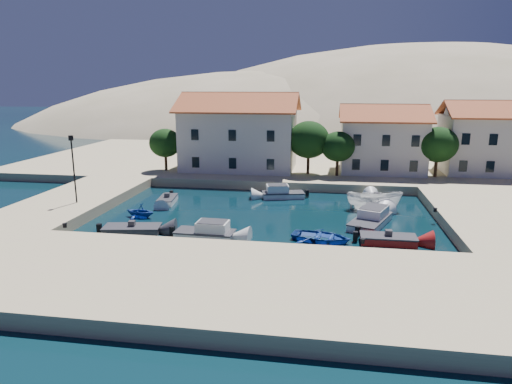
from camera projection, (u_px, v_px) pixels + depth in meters
ground at (247, 254)px, 32.15m from camera, size 400.00×400.00×0.00m
quay_south at (228, 283)px, 26.27m from camera, size 52.00×12.00×1.00m
quay_east at (507, 220)px, 38.45m from camera, size 11.00×20.00×1.00m
quay_west at (74, 202)px, 44.60m from camera, size 8.00×20.00×1.00m
quay_north at (305, 161)px, 68.24m from camera, size 80.00×36.00×1.00m
hills at (373, 192)px, 153.08m from camera, size 254.00×176.00×99.00m
building_left at (240, 130)px, 58.63m from camera, size 14.70×9.45×9.70m
building_mid at (382, 138)px, 56.95m from camera, size 10.50×8.40×8.30m
building_right at (482, 136)px, 55.99m from camera, size 9.45×8.40×8.80m
trees at (321, 143)px, 54.80m from camera, size 37.30×5.30×6.45m
lamppost at (73, 163)px, 41.47m from camera, size 0.35×0.25×6.22m
bollards at (291, 224)px, 35.17m from camera, size 29.36×9.56×0.30m
motorboat_grey_sw at (132, 230)px, 36.62m from camera, size 4.77×2.73×1.25m
cabin_cruiser_south at (205, 233)px, 35.36m from camera, size 4.66×2.14×1.60m
rowboat_south at (321, 241)px, 34.93m from camera, size 5.12×4.14×0.94m
motorboat_red_se at (388, 240)px, 34.30m from camera, size 4.14×1.86×1.25m
cabin_cruiser_east at (370, 220)px, 38.74m from camera, size 4.28×6.24×1.60m
boat_east at (374, 210)px, 43.54m from camera, size 5.22×1.98×2.01m
motorboat_white_ne at (377, 200)px, 46.20m from camera, size 2.20×3.81×1.25m
rowboat_west at (140, 217)px, 41.16m from camera, size 3.09×2.79×1.44m
motorboat_white_west at (167, 200)px, 46.01m from camera, size 2.03×3.70×1.25m
cabin_cruiser_north at (283, 193)px, 48.10m from camera, size 4.69×2.85×1.60m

